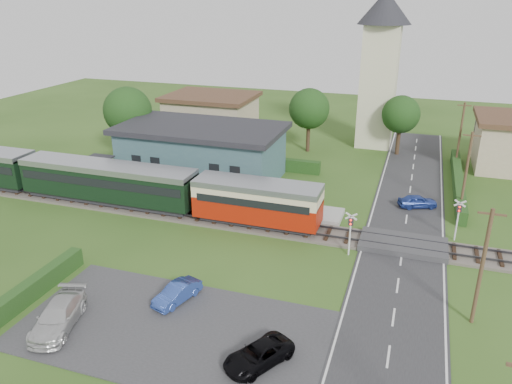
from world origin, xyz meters
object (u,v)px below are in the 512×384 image
(equipment_hut, at_px, (99,170))
(church_tower, at_px, (381,59))
(house_west, at_px, (211,116))
(crossing_signal_near, at_px, (350,228))
(car_park_blue, at_px, (177,293))
(pedestrian_near, at_px, (259,196))
(car_on_road, at_px, (418,201))
(crossing_signal_far, at_px, (458,214))
(car_park_dark, at_px, (258,355))
(car_park_silver, at_px, (58,316))
(train, at_px, (77,177))
(pedestrian_far, at_px, (99,175))
(station_building, at_px, (202,151))

(equipment_hut, bearing_deg, church_tower, 44.75)
(house_west, distance_m, crossing_signal_near, 33.22)
(crossing_signal_near, height_order, car_park_blue, crossing_signal_near)
(car_park_blue, distance_m, pedestrian_near, 14.51)
(church_tower, height_order, car_on_road, church_tower)
(crossing_signal_far, relative_size, car_park_dark, 0.87)
(crossing_signal_far, xyz_separation_m, car_park_dark, (-9.72, -17.52, -1.54))
(car_park_silver, bearing_deg, pedestrian_near, 58.27)
(train, relative_size, crossing_signal_far, 13.18)
(equipment_hut, distance_m, train, 3.23)
(house_west, distance_m, car_on_road, 29.95)
(equipment_hut, xyz_separation_m, pedestrian_far, (0.15, -0.28, -0.39))
(station_building, xyz_separation_m, train, (-8.01, -8.99, -0.52))
(church_tower, height_order, pedestrian_near, church_tower)
(car_park_silver, bearing_deg, crossing_signal_near, 28.32)
(crossing_signal_near, relative_size, car_park_dark, 0.87)
(equipment_hut, distance_m, church_tower, 33.48)
(crossing_signal_near, distance_m, car_park_dark, 13.05)
(station_building, distance_m, crossing_signal_near, 19.98)
(church_tower, height_order, car_park_dark, church_tower)
(crossing_signal_near, xyz_separation_m, car_park_dark, (-2.52, -12.72, -1.54))
(car_park_silver, bearing_deg, car_on_road, 36.70)
(station_building, relative_size, pedestrian_near, 9.22)
(car_park_silver, bearing_deg, train, 107.91)
(train, xyz_separation_m, church_tower, (23.01, 26.00, 8.05))
(car_park_dark, height_order, pedestrian_near, pedestrian_near)
(church_tower, distance_m, crossing_signal_far, 26.39)
(church_tower, xyz_separation_m, house_west, (-20.00, -3.00, -7.43))
(crossing_signal_near, height_order, car_on_road, crossing_signal_near)
(train, height_order, pedestrian_far, train)
(train, bearing_deg, crossing_signal_far, 4.33)
(pedestrian_far, bearing_deg, church_tower, -21.60)
(church_tower, distance_m, car_park_silver, 44.67)
(equipment_hut, relative_size, car_on_road, 0.78)
(car_on_road, bearing_deg, crossing_signal_far, -173.60)
(church_tower, bearing_deg, pedestrian_far, -134.71)
(car_on_road, bearing_deg, car_park_dark, 141.89)
(car_park_dark, bearing_deg, crossing_signal_near, 109.38)
(pedestrian_near, bearing_deg, equipment_hut, -9.69)
(car_on_road, bearing_deg, crossing_signal_near, 135.57)
(church_tower, xyz_separation_m, car_park_blue, (-7.44, -37.50, -9.60))
(equipment_hut, height_order, pedestrian_near, equipment_hut)
(station_building, distance_m, house_west, 14.87)
(pedestrian_near, bearing_deg, car_park_silver, 65.03)
(car_park_blue, relative_size, pedestrian_far, 1.85)
(car_on_road, relative_size, pedestrian_near, 1.88)
(church_tower, distance_m, house_west, 21.55)
(church_tower, distance_m, car_park_blue, 39.42)
(pedestrian_near, bearing_deg, crossing_signal_far, 168.93)
(church_tower, bearing_deg, crossing_signal_far, -69.98)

